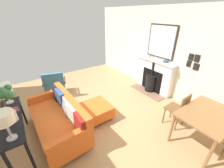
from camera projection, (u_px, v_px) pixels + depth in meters
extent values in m
cube|color=tan|center=(93.00, 111.00, 3.86)|extent=(4.92, 6.17, 0.01)
cube|color=silver|center=(157.00, 51.00, 4.49)|extent=(0.12, 6.17, 2.64)
cube|color=brown|center=(147.00, 92.00, 4.74)|extent=(0.35, 1.25, 0.03)
cube|color=white|center=(154.00, 76.00, 4.65)|extent=(0.23, 1.31, 1.05)
cube|color=black|center=(152.00, 80.00, 4.67)|extent=(0.06, 0.78, 0.74)
cylinder|color=black|center=(151.00, 83.00, 4.69)|extent=(0.36, 0.36, 0.55)
cylinder|color=black|center=(152.00, 75.00, 4.56)|extent=(0.38, 0.38, 0.02)
cylinder|color=black|center=(153.00, 69.00, 4.45)|extent=(0.07, 0.07, 0.45)
cube|color=white|center=(156.00, 61.00, 4.39)|extent=(0.28, 1.39, 0.05)
cube|color=#2D2823|center=(161.00, 42.00, 4.18)|extent=(0.04, 0.95, 0.98)
cube|color=silver|center=(161.00, 42.00, 4.17)|extent=(0.01, 0.87, 0.90)
cylinder|color=#9E9384|center=(149.00, 57.00, 4.61)|extent=(0.11, 0.11, 0.04)
torus|color=#9E9384|center=(149.00, 56.00, 4.60)|extent=(0.11, 0.11, 0.01)
cylinder|color=#334C56|center=(165.00, 62.00, 4.14)|extent=(0.16, 0.16, 0.04)
torus|color=#334C56|center=(166.00, 61.00, 4.13)|extent=(0.16, 0.16, 0.01)
cylinder|color=#B2B2B7|center=(36.00, 118.00, 3.50)|extent=(0.04, 0.04, 0.10)
cylinder|color=#B2B2B7|center=(54.00, 165.00, 2.42)|extent=(0.04, 0.04, 0.10)
cylinder|color=#B2B2B7|center=(62.00, 108.00, 3.85)|extent=(0.04, 0.04, 0.10)
cylinder|color=#B2B2B7|center=(88.00, 146.00, 2.78)|extent=(0.04, 0.04, 0.10)
cube|color=orange|center=(57.00, 123.00, 3.03)|extent=(0.90, 1.82, 0.35)
cube|color=orange|center=(71.00, 104.00, 3.06)|extent=(0.21, 1.79, 0.36)
cube|color=orange|center=(45.00, 96.00, 3.50)|extent=(0.80, 0.15, 0.18)
cube|color=orange|center=(70.00, 139.00, 2.32)|extent=(0.80, 0.15, 0.18)
cube|color=black|center=(56.00, 93.00, 3.51)|extent=(0.17, 0.38, 0.38)
cube|color=#334775|center=(61.00, 98.00, 3.26)|extent=(0.15, 0.40, 0.40)
cube|color=#99999E|center=(67.00, 107.00, 3.00)|extent=(0.18, 0.36, 0.36)
cube|color=beige|center=(72.00, 114.00, 2.79)|extent=(0.17, 0.36, 0.35)
cube|color=maroon|center=(80.00, 124.00, 2.53)|extent=(0.14, 0.36, 0.37)
cylinder|color=#B2B2B7|center=(83.00, 114.00, 3.67)|extent=(0.03, 0.03, 0.09)
cylinder|color=#B2B2B7|center=(93.00, 126.00, 3.25)|extent=(0.03, 0.03, 0.09)
cylinder|color=#B2B2B7|center=(100.00, 107.00, 3.94)|extent=(0.03, 0.03, 0.09)
cylinder|color=#B2B2B7|center=(111.00, 118.00, 3.53)|extent=(0.03, 0.03, 0.09)
cube|color=orange|center=(97.00, 110.00, 3.51)|extent=(0.67, 0.72, 0.28)
cube|color=#4C3321|center=(64.00, 85.00, 4.84)|extent=(0.05, 0.05, 0.37)
cube|color=#4C3321|center=(48.00, 87.00, 4.69)|extent=(0.05, 0.05, 0.37)
cube|color=#4C3321|center=(64.00, 91.00, 4.44)|extent=(0.05, 0.05, 0.37)
cube|color=#4C3321|center=(47.00, 94.00, 4.29)|extent=(0.05, 0.05, 0.37)
cube|color=teal|center=(55.00, 84.00, 4.47)|extent=(0.73, 0.70, 0.08)
cube|color=teal|center=(53.00, 80.00, 4.14)|extent=(0.62, 0.30, 0.44)
cube|color=#4C3321|center=(65.00, 80.00, 4.52)|extent=(0.18, 0.52, 0.04)
cube|color=#4C3321|center=(44.00, 83.00, 4.33)|extent=(0.18, 0.52, 0.04)
cube|color=black|center=(23.00, 112.00, 3.21)|extent=(0.04, 0.04, 0.76)
cube|color=black|center=(32.00, 159.00, 2.18)|extent=(0.04, 0.04, 0.76)
cube|color=black|center=(9.00, 116.00, 3.07)|extent=(0.04, 0.04, 0.76)
cube|color=black|center=(11.00, 118.00, 2.44)|extent=(0.33, 1.48, 0.03)
cylinder|color=beige|center=(10.00, 102.00, 2.84)|extent=(0.14, 0.14, 0.02)
cylinder|color=beige|center=(8.00, 97.00, 2.78)|extent=(0.03, 0.03, 0.24)
cylinder|color=silver|center=(4.00, 88.00, 2.68)|extent=(0.25, 0.25, 0.17)
cylinder|color=#B2B2B7|center=(12.00, 138.00, 2.03)|extent=(0.14, 0.14, 0.02)
cylinder|color=#B2B2B7|center=(9.00, 130.00, 1.96)|extent=(0.03, 0.03, 0.28)
cylinder|color=silver|center=(3.00, 118.00, 1.85)|extent=(0.27, 0.27, 0.17)
cylinder|color=silver|center=(10.00, 117.00, 2.32)|extent=(0.20, 0.20, 0.17)
cylinder|color=brown|center=(6.00, 107.00, 2.22)|extent=(0.02, 0.02, 0.25)
sphere|color=#26562D|center=(2.00, 93.00, 2.02)|extent=(0.17, 0.17, 0.17)
sphere|color=#2D6633|center=(7.00, 94.00, 2.12)|extent=(0.15, 0.15, 0.15)
sphere|color=#2D6633|center=(8.00, 87.00, 2.20)|extent=(0.10, 0.10, 0.10)
sphere|color=#387A3D|center=(9.00, 95.00, 2.34)|extent=(0.16, 0.16, 0.16)
cube|color=#38517F|center=(10.00, 112.00, 2.56)|extent=(0.31, 0.24, 0.02)
cube|color=#B23833|center=(10.00, 111.00, 2.55)|extent=(0.23, 0.18, 0.03)
cylinder|color=olive|center=(198.00, 110.00, 3.31)|extent=(0.05, 0.05, 0.71)
cylinder|color=olive|center=(172.00, 129.00, 2.78)|extent=(0.05, 0.05, 0.71)
cylinder|color=olive|center=(210.00, 155.00, 2.26)|extent=(0.05, 0.05, 0.71)
cube|color=olive|center=(208.00, 114.00, 2.62)|extent=(1.15, 0.81, 0.03)
cylinder|color=brown|center=(171.00, 110.00, 3.50)|extent=(0.03, 0.03, 0.45)
cylinder|color=brown|center=(164.00, 116.00, 3.33)|extent=(0.03, 0.03, 0.45)
cylinder|color=brown|center=(184.00, 117.00, 3.27)|extent=(0.03, 0.03, 0.45)
cylinder|color=brown|center=(176.00, 123.00, 3.10)|extent=(0.03, 0.03, 0.45)
cube|color=brown|center=(176.00, 109.00, 3.19)|extent=(0.42, 0.42, 0.02)
cube|color=brown|center=(185.00, 104.00, 2.97)|extent=(0.36, 0.05, 0.41)
cylinder|color=brown|center=(222.00, 153.00, 2.46)|extent=(0.04, 0.04, 0.42)
cube|color=black|center=(191.00, 57.00, 3.59)|extent=(0.02, 0.12, 0.17)
cube|color=black|center=(197.00, 58.00, 3.48)|extent=(0.02, 0.13, 0.18)
cube|color=black|center=(189.00, 64.00, 3.69)|extent=(0.02, 0.11, 0.16)
cube|color=black|center=(196.00, 67.00, 3.55)|extent=(0.02, 0.14, 0.17)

